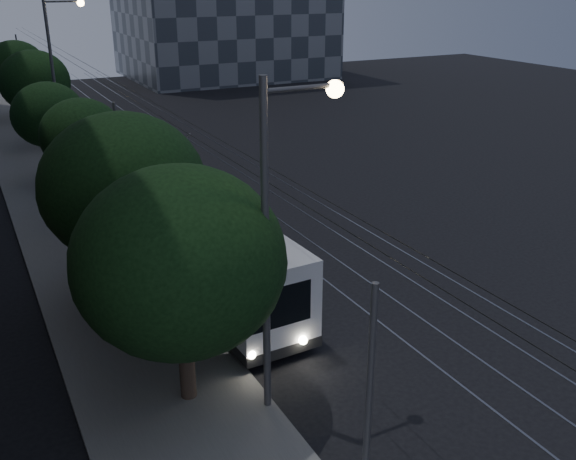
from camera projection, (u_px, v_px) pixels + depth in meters
The scene contains 18 objects.
ground at pixel (332, 292), 24.20m from camera, with size 120.00×120.00×0.00m, color black.
sidewalk at pixel (46, 179), 37.49m from camera, with size 5.00×90.00×0.15m, color slate.
tram_rails at pixel (207, 159), 41.78m from camera, with size 4.52×90.00×0.02m.
overhead_wires at pixel (84, 117), 37.32m from camera, with size 2.23×90.00×6.00m.
trolleybus at pixel (203, 245), 24.04m from camera, with size 3.18×12.69×5.63m.
pickup_silver at pixel (192, 215), 29.36m from camera, with size 3.06×6.65×1.85m, color silver.
car_white_a at pixel (155, 184), 34.33m from camera, with size 1.80×4.46×1.52m, color silver.
car_white_b at pixel (112, 144), 42.59m from camera, with size 2.09×5.15×1.49m, color silver.
car_white_c at pixel (77, 136), 44.81m from camera, with size 1.53×4.39×1.45m, color silver.
car_white_d at pixel (80, 116), 51.66m from camera, with size 1.58×3.91×1.33m, color silver.
tree_0 at pixel (180, 261), 16.49m from camera, with size 5.57×5.57×6.80m.
tree_1 at pixel (123, 187), 21.41m from camera, with size 5.56×5.56×7.07m.
tree_2 at pixel (82, 136), 29.71m from camera, with size 3.84×3.84×5.98m.
tree_3 at pixel (48, 115), 35.46m from camera, with size 4.01×4.01×5.79m.
tree_4 at pixel (35, 82), 43.03m from camera, with size 4.67×4.67×6.63m.
tree_5 at pixel (16, 68), 51.56m from camera, with size 4.80×4.80×6.44m.
streetlamp_near at pixel (280, 220), 15.85m from camera, with size 2.22×0.44×9.05m.
streetlamp_far at pixel (59, 64), 39.52m from camera, with size 2.45×0.44×10.13m.
Camera 1 is at (-11.43, -18.44, 11.10)m, focal length 40.00 mm.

